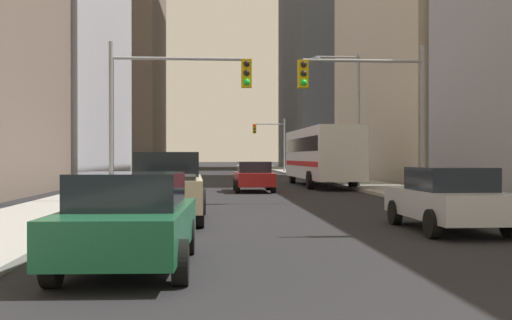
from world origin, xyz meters
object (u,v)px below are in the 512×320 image
at_px(traffic_signal_far_right, 271,136).
at_px(pickup_truck_beige, 165,187).
at_px(city_bus, 321,154).
at_px(sedan_silver, 448,199).
at_px(sedan_red, 254,176).
at_px(sedan_green, 130,220).
at_px(traffic_signal_near_left, 174,93).
at_px(traffic_signal_near_right, 368,95).

bearing_deg(traffic_signal_far_right, pickup_truck_beige, -98.79).
distance_m(city_bus, sedan_silver, 21.76).
distance_m(sedan_silver, sedan_red, 16.90).
distance_m(pickup_truck_beige, sedan_green, 7.31).
xyz_separation_m(sedan_red, traffic_signal_far_right, (4.41, 36.79, 3.26)).
xyz_separation_m(sedan_red, traffic_signal_near_left, (-3.49, -7.96, 3.34)).
height_order(pickup_truck_beige, sedan_red, pickup_truck_beige).
height_order(sedan_red, traffic_signal_near_right, traffic_signal_near_right).
distance_m(sedan_silver, traffic_signal_near_left, 11.57).
distance_m(pickup_truck_beige, sedan_silver, 7.48).
xyz_separation_m(sedan_silver, traffic_signal_near_left, (-7.00, 8.58, 3.34)).
xyz_separation_m(pickup_truck_beige, sedan_red, (3.39, 13.63, -0.16)).
bearing_deg(traffic_signal_near_right, sedan_silver, -91.99).
bearing_deg(sedan_green, sedan_red, 80.82).
relative_size(pickup_truck_beige, traffic_signal_near_left, 0.91).
xyz_separation_m(sedan_green, sedan_red, (3.38, 20.94, 0.00)).
height_order(pickup_truck_beige, traffic_signal_far_right, traffic_signal_far_right).
relative_size(pickup_truck_beige, sedan_red, 1.29).
xyz_separation_m(sedan_red, traffic_signal_near_right, (3.81, -7.96, 3.32)).
bearing_deg(sedan_silver, sedan_red, 101.98).
distance_m(pickup_truck_beige, traffic_signal_near_left, 6.50).
relative_size(sedan_green, traffic_signal_near_left, 0.71).
bearing_deg(traffic_signal_near_right, sedan_red, 115.57).
relative_size(sedan_silver, sedan_red, 1.00).
distance_m(pickup_truck_beige, traffic_signal_far_right, 51.12).
distance_m(sedan_green, sedan_silver, 8.18).
xyz_separation_m(city_bus, traffic_signal_near_left, (-7.86, -13.13, 2.18)).
height_order(city_bus, pickup_truck_beige, city_bus).
relative_size(sedan_red, traffic_signal_far_right, 0.71).
distance_m(sedan_red, traffic_signal_near_right, 9.43).
xyz_separation_m(pickup_truck_beige, traffic_signal_near_left, (-0.11, 5.67, 3.18)).
distance_m(traffic_signal_near_right, traffic_signal_far_right, 44.76).
bearing_deg(traffic_signal_near_left, pickup_truck_beige, -88.91).
xyz_separation_m(city_bus, sedan_green, (-7.75, -26.12, -1.16)).
bearing_deg(sedan_silver, city_bus, 87.75).
height_order(sedan_silver, sedan_red, same).
bearing_deg(traffic_signal_near_right, traffic_signal_far_right, 89.23).
bearing_deg(sedan_green, traffic_signal_near_left, 90.48).
bearing_deg(sedan_red, traffic_signal_far_right, 83.17).
bearing_deg(sedan_red, traffic_signal_near_left, -113.70).
relative_size(city_bus, traffic_signal_far_right, 1.93).
relative_size(sedan_green, sedan_red, 1.01).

